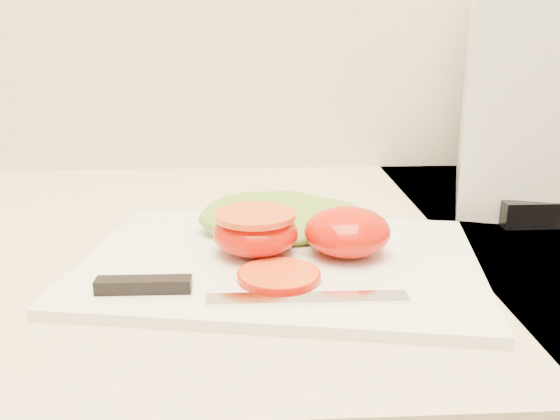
{
  "coord_description": "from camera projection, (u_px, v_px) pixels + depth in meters",
  "views": [
    {
      "loc": [
        -0.04,
        1.03,
        1.16
      ],
      "look_at": [
        -0.01,
        1.6,
        0.99
      ],
      "focal_mm": 40.0,
      "sensor_mm": 36.0,
      "label": 1
    }
  ],
  "objects": [
    {
      "name": "lettuce_leaf_1",
      "position": [
        319.0,
        220.0,
        0.67
      ],
      "size": [
        0.12,
        0.1,
        0.03
      ],
      "primitive_type": "ellipsoid",
      "rotation": [
        0.0,
        0.0,
        -0.09
      ],
      "color": "#7EB830",
      "rests_on": "cutting_board"
    },
    {
      "name": "tomato_slice_0",
      "position": [
        279.0,
        276.0,
        0.55
      ],
      "size": [
        0.07,
        0.07,
        0.01
      ],
      "primitive_type": "cylinder",
      "color": "orange",
      "rests_on": "cutting_board"
    },
    {
      "name": "tomato_half_cut",
      "position": [
        255.0,
        231.0,
        0.6
      ],
      "size": [
        0.08,
        0.08,
        0.04
      ],
      "color": "red",
      "rests_on": "cutting_board"
    },
    {
      "name": "appliance",
      "position": [
        548.0,
        84.0,
        0.78
      ],
      "size": [
        0.27,
        0.3,
        0.3
      ],
      "primitive_type": "cube",
      "rotation": [
        0.0,
        0.0,
        -0.32
      ],
      "color": "white",
      "rests_on": "counter"
    },
    {
      "name": "cutting_board",
      "position": [
        281.0,
        263.0,
        0.6
      ],
      "size": [
        0.41,
        0.33,
        0.01
      ],
      "primitive_type": "cube",
      "rotation": [
        0.0,
        0.0,
        -0.18
      ],
      "color": "white",
      "rests_on": "counter"
    },
    {
      "name": "tomato_half_dome",
      "position": [
        347.0,
        232.0,
        0.6
      ],
      "size": [
        0.08,
        0.08,
        0.05
      ],
      "primitive_type": "ellipsoid",
      "color": "red",
      "rests_on": "cutting_board"
    },
    {
      "name": "knife",
      "position": [
        207.0,
        290.0,
        0.52
      ],
      "size": [
        0.26,
        0.05,
        0.01
      ],
      "rotation": [
        0.0,
        0.0,
        -0.01
      ],
      "color": "silver",
      "rests_on": "cutting_board"
    },
    {
      "name": "lettuce_leaf_0",
      "position": [
        275.0,
        217.0,
        0.67
      ],
      "size": [
        0.16,
        0.11,
        0.03
      ],
      "primitive_type": "ellipsoid",
      "rotation": [
        0.0,
        0.0,
        0.0
      ],
      "color": "#7EB830",
      "rests_on": "cutting_board"
    }
  ]
}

